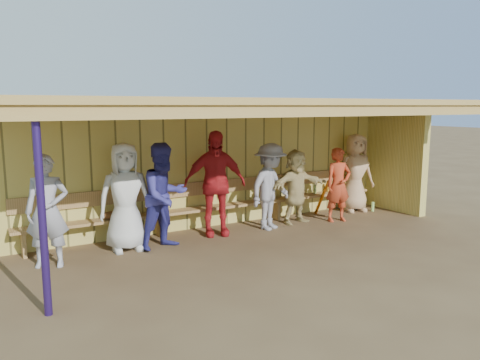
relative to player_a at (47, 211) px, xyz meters
name	(u,v)px	position (x,y,z in m)	size (l,w,h in m)	color
ground	(250,240)	(3.31, -0.36, -0.85)	(90.00, 90.00, 0.00)	brown
player_a	(47,211)	(0.00, 0.00, 0.00)	(0.62, 0.41, 1.70)	#9999A1
player_b	(125,197)	(1.24, 0.21, 0.05)	(0.88, 0.57, 1.80)	silver
player_c	(165,196)	(1.85, 0.00, 0.05)	(0.87, 0.68, 1.79)	navy
player_d	(215,183)	(2.95, 0.29, 0.13)	(1.14, 0.48, 1.95)	red
player_e	(270,187)	(4.06, 0.11, -0.01)	(1.09, 0.63, 1.68)	gray
player_f	(296,186)	(4.79, 0.25, -0.09)	(1.41, 0.45, 1.52)	tan
player_g	(338,185)	(5.64, -0.07, -0.08)	(0.56, 0.37, 1.54)	#B4391C
player_h	(355,173)	(6.62, 0.45, 0.04)	(0.87, 0.56, 1.77)	tan
dugout_structure	(249,143)	(3.70, 0.33, 0.85)	(8.80, 3.20, 2.50)	#CBBA57
bench	(220,201)	(3.31, 0.76, -0.32)	(7.60, 0.34, 0.93)	#A98048
dugout_equipment	(180,209)	(2.38, 0.63, -0.36)	(6.04, 0.62, 0.80)	orange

